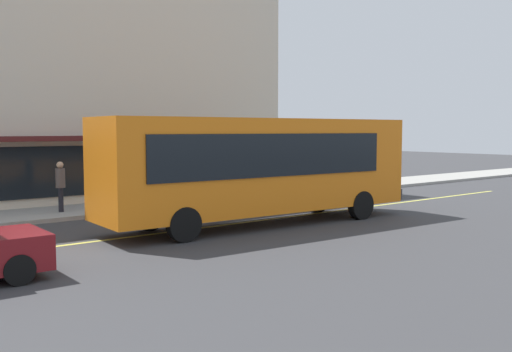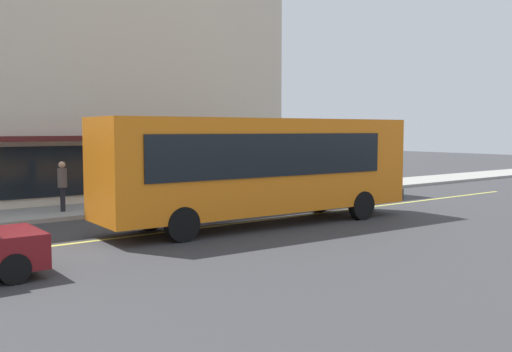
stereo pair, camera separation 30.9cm
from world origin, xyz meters
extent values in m
plane|color=#38383A|center=(0.00, 0.00, 0.00)|extent=(120.00, 120.00, 0.00)
cube|color=#9E9B93|center=(0.00, 5.62, 0.07)|extent=(80.00, 3.19, 0.15)
cube|color=#D8D14C|center=(0.00, 0.00, 0.00)|extent=(36.00, 0.16, 0.01)
cube|color=#4C1919|center=(-3.24, 6.97, 2.80)|extent=(18.15, 0.70, 0.20)
cube|color=black|center=(-3.24, 7.19, 1.50)|extent=(15.56, 0.08, 2.00)
cube|color=orange|center=(2.19, -0.67, 2.00)|extent=(11.11, 3.02, 3.00)
cube|color=black|center=(7.64, -0.93, 2.36)|extent=(0.22, 2.10, 1.80)
cube|color=black|center=(1.95, 0.61, 2.36)|extent=(8.79, 0.48, 1.32)
cube|color=black|center=(1.83, -1.93, 2.36)|extent=(8.79, 0.48, 1.32)
cube|color=#0CF259|center=(7.71, -0.93, 3.25)|extent=(0.17, 1.90, 0.36)
cube|color=#2D2D33|center=(7.74, -0.94, 0.75)|extent=(0.27, 2.40, 0.40)
cylinder|color=black|center=(5.76, 0.29, 0.50)|extent=(1.01, 0.35, 1.00)
cylinder|color=black|center=(5.65, -1.97, 0.50)|extent=(1.01, 0.35, 1.00)
cylinder|color=black|center=(-1.27, 0.62, 0.50)|extent=(1.01, 0.35, 1.00)
cylinder|color=black|center=(-1.38, -1.64, 0.50)|extent=(1.01, 0.35, 1.00)
cylinder|color=#2D2D33|center=(-0.89, 4.45, 1.75)|extent=(0.12, 0.12, 3.20)
cube|color=black|center=(-0.89, 4.65, 2.90)|extent=(0.30, 0.30, 0.90)
sphere|color=red|center=(-0.89, 4.82, 3.17)|extent=(0.18, 0.18, 0.18)
sphere|color=orange|center=(-0.89, 4.82, 2.90)|extent=(0.18, 0.18, 0.18)
sphere|color=green|center=(-0.89, 4.82, 2.63)|extent=(0.18, 0.18, 0.18)
cylinder|color=black|center=(-6.33, -3.39, 0.32)|extent=(0.64, 0.23, 0.64)
cylinder|color=black|center=(-2.32, 5.34, 0.59)|extent=(0.18, 0.18, 0.89)
cylinder|color=#594C47|center=(-2.32, 5.34, 1.39)|extent=(0.34, 0.34, 0.70)
sphere|color=tan|center=(-2.32, 5.34, 1.87)|extent=(0.25, 0.25, 0.25)
cylinder|color=black|center=(3.63, 4.63, 0.53)|extent=(0.18, 0.18, 0.77)
cylinder|color=#26723F|center=(3.63, 4.63, 1.22)|extent=(0.34, 0.34, 0.61)
sphere|color=tan|center=(3.63, 4.63, 1.63)|extent=(0.21, 0.21, 0.21)
camera|label=1|loc=(-9.67, -15.25, 3.14)|focal=40.15mm
camera|label=2|loc=(-9.43, -15.44, 3.14)|focal=40.15mm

